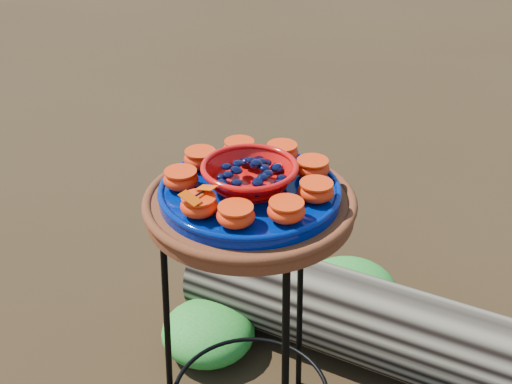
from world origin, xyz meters
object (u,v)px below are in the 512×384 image
Objects in this scene: cobalt_plate at (250,193)px; driftwood_log at (415,337)px; terracotta_saucer at (250,206)px; plant_stand at (251,335)px; red_bowl at (250,177)px.

cobalt_plate is 0.27× the size of driftwood_log.
terracotta_saucer is at bearing -115.85° from driftwood_log.
driftwood_log is (0.23, 0.47, -0.62)m from cobalt_plate.
cobalt_plate is 0.81m from driftwood_log.
cobalt_plate is at bearing -115.85° from driftwood_log.
plant_stand is at bearing 0.00° from terracotta_saucer.
red_bowl is at bearing 0.00° from terracotta_saucer.
plant_stand is 0.37m from terracotta_saucer.
red_bowl is (0.00, 0.00, 0.04)m from cobalt_plate.
plant_stand is at bearing -115.85° from driftwood_log.
red_bowl reaches higher than plant_stand.
terracotta_saucer is (0.00, 0.00, 0.37)m from plant_stand.
red_bowl reaches higher than driftwood_log.
cobalt_plate reaches higher than driftwood_log.
cobalt_plate is (0.00, 0.00, 0.40)m from plant_stand.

